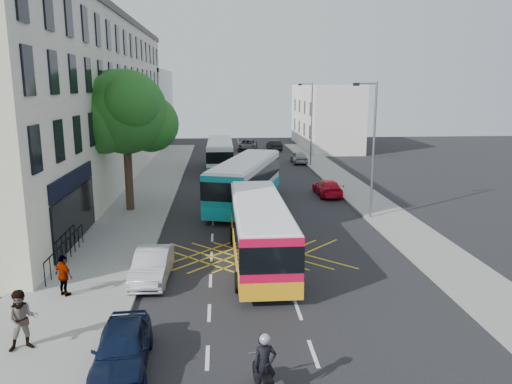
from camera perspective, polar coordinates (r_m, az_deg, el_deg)
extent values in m
plane|color=black|center=(18.59, 4.82, -13.29)|extent=(120.00, 120.00, 0.00)
cube|color=gray|center=(33.05, -14.14, -2.06)|extent=(5.00, 70.00, 0.15)
cube|color=gray|center=(34.12, 13.38, -1.57)|extent=(3.00, 70.00, 0.15)
cube|color=beige|center=(42.61, -19.83, 9.46)|extent=(8.00, 45.00, 13.00)
cube|color=#59544C|center=(42.91, -20.50, 18.48)|extent=(8.30, 45.00, 0.50)
cube|color=black|center=(26.01, -20.24, 1.26)|extent=(0.12, 7.00, 0.90)
cube|color=black|center=(26.38, -19.95, -2.58)|extent=(0.12, 7.00, 2.60)
cube|color=silver|center=(72.51, -13.35, 9.47)|extent=(8.00, 20.00, 10.00)
cube|color=silver|center=(66.14, 7.86, 8.59)|extent=(6.00, 18.00, 8.00)
cylinder|color=#382619|center=(32.58, -14.34, 1.83)|extent=(0.50, 0.50, 4.40)
sphere|color=#1E5016|center=(32.13, -14.72, 8.86)|extent=(5.20, 5.20, 5.20)
sphere|color=#1E5016|center=(32.75, -11.97, 7.64)|extent=(3.60, 3.60, 3.60)
sphere|color=#1E5016|center=(31.82, -17.00, 7.62)|extent=(3.80, 3.80, 3.80)
sphere|color=#1E5016|center=(30.72, -14.10, 9.88)|extent=(3.40, 3.40, 3.40)
sphere|color=#1E5016|center=(33.32, -15.85, 10.62)|extent=(3.20, 3.20, 3.20)
cylinder|color=slate|center=(30.21, 13.27, 4.55)|extent=(0.14, 0.14, 8.00)
cylinder|color=slate|center=(29.79, 12.52, 12.01)|extent=(1.20, 0.10, 0.10)
cube|color=black|center=(29.63, 11.38, 11.97)|extent=(0.35, 0.15, 0.18)
cylinder|color=slate|center=(49.55, 6.35, 7.65)|extent=(0.14, 0.14, 8.00)
cylinder|color=slate|center=(49.30, 5.76, 12.18)|extent=(1.20, 0.10, 0.10)
cube|color=black|center=(49.20, 5.06, 12.13)|extent=(0.35, 0.15, 0.18)
cube|color=silver|center=(22.72, 0.43, -4.33)|extent=(2.34, 10.06, 2.42)
cube|color=silver|center=(22.39, 0.43, -1.25)|extent=(2.15, 9.86, 0.11)
cube|color=black|center=(22.62, 0.43, -3.50)|extent=(2.40, 10.12, 1.00)
cube|color=orange|center=(22.97, 0.42, -6.35)|extent=(2.39, 10.11, 0.69)
cube|color=red|center=(18.00, 1.82, -8.76)|extent=(2.32, 0.11, 2.28)
cube|color=#FF0C0C|center=(18.16, -1.04, -10.73)|extent=(0.25, 0.06, 0.25)
cube|color=#FF0C0C|center=(18.34, 4.63, -10.53)|extent=(0.25, 0.06, 0.25)
cylinder|color=black|center=(25.59, -2.67, -5.05)|extent=(0.26, 0.82, 0.82)
cylinder|color=black|center=(25.76, 2.43, -4.93)|extent=(0.26, 0.82, 0.82)
cylinder|color=black|center=(19.83, -2.06, -10.27)|extent=(0.26, 0.82, 0.82)
cylinder|color=black|center=(20.05, 4.58, -10.05)|extent=(0.26, 0.82, 0.82)
cube|color=silver|center=(33.39, -1.19, 1.28)|extent=(5.63, 11.28, 2.66)
cube|color=silver|center=(33.16, -1.20, 3.62)|extent=(5.38, 11.01, 0.12)
cube|color=black|center=(33.32, -1.19, 1.92)|extent=(5.71, 11.36, 1.10)
cube|color=#0DA8A8|center=(33.58, -1.18, -0.27)|extent=(5.70, 11.34, 0.75)
cube|color=#0C8E96|center=(28.21, -3.88, -0.72)|extent=(2.46, 0.84, 2.51)
cube|color=#FF0C0C|center=(28.66, -5.79, -1.99)|extent=(0.26, 0.13, 0.25)
cube|color=#FF0C0C|center=(28.10, -1.90, -2.22)|extent=(0.26, 0.13, 0.25)
cylinder|color=black|center=(36.80, -1.94, 0.34)|extent=(0.53, 0.95, 0.90)
cylinder|color=black|center=(36.25, 1.89, 0.16)|extent=(0.53, 0.95, 0.90)
cylinder|color=black|center=(30.52, -5.15, -2.17)|extent=(0.53, 0.95, 0.90)
cylinder|color=black|center=(29.86, -0.56, -2.45)|extent=(0.53, 0.95, 0.90)
cube|color=silver|center=(47.71, -4.14, 4.36)|extent=(2.34, 10.08, 2.43)
cube|color=silver|center=(47.56, -4.16, 5.86)|extent=(2.16, 9.88, 0.11)
cube|color=black|center=(47.66, -4.14, 4.76)|extent=(2.40, 10.14, 1.01)
cube|color=#0C6F98|center=(47.83, -4.12, 3.35)|extent=(2.39, 10.13, 0.69)
cube|color=silver|center=(42.75, -4.15, 3.48)|extent=(2.33, 0.11, 2.29)
cube|color=#FF0C0C|center=(42.86, -5.34, 2.61)|extent=(0.25, 0.06, 0.25)
cube|color=#FF0C0C|center=(42.85, -2.94, 2.65)|extent=(0.25, 0.06, 0.25)
cylinder|color=black|center=(50.60, -5.41, 3.50)|extent=(0.26, 0.83, 0.82)
cylinder|color=black|center=(50.59, -2.81, 3.54)|extent=(0.26, 0.83, 0.82)
cylinder|color=black|center=(44.55, -5.60, 2.32)|extent=(0.26, 0.83, 0.82)
cylinder|color=black|center=(44.54, -2.65, 2.36)|extent=(0.26, 0.83, 0.82)
cylinder|color=black|center=(14.44, 0.13, -19.90)|extent=(0.22, 0.63, 0.62)
cube|color=black|center=(13.68, 0.95, -20.44)|extent=(0.41, 1.19, 0.21)
cube|color=black|center=(13.79, 0.67, -19.30)|extent=(0.34, 0.48, 0.19)
cube|color=black|center=(13.42, 1.24, -20.52)|extent=(0.33, 0.52, 0.10)
cylinder|color=slate|center=(14.20, 0.19, -18.74)|extent=(0.13, 0.43, 0.82)
cylinder|color=slate|center=(13.91, 0.34, -17.84)|extent=(0.58, 0.14, 0.04)
imported|color=black|center=(13.44, 1.01, -19.17)|extent=(0.67, 0.50, 1.68)
sphere|color=#99999E|center=(13.08, 1.02, -16.49)|extent=(0.29, 0.29, 0.29)
imported|color=black|center=(15.34, -15.06, -16.82)|extent=(1.75, 3.90, 1.30)
imported|color=#AAACB1|center=(21.33, -11.77, -8.20)|extent=(1.51, 3.98, 1.30)
imported|color=red|center=(36.96, 8.18, 0.49)|extent=(1.70, 4.07, 1.17)
imported|color=#3D4145|center=(62.18, -0.97, 5.39)|extent=(2.78, 4.98, 1.32)
imported|color=#94979B|center=(52.04, 4.94, 3.98)|extent=(1.53, 3.68, 1.25)
imported|color=black|center=(62.26, 2.10, 5.34)|extent=(1.76, 3.83, 1.22)
imported|color=gray|center=(16.88, -25.15, -13.12)|extent=(1.10, 0.98, 1.89)
imported|color=gray|center=(20.34, -21.12, -8.91)|extent=(0.98, 0.88, 1.60)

